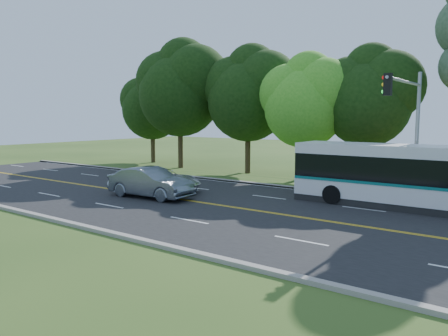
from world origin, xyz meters
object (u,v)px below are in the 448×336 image
Objects in this scene: traffic_signal at (409,116)px; sedan at (151,182)px; transit_bus at (416,178)px; suv at (159,180)px.

sedan is (-12.43, -5.96, -3.79)m from traffic_signal.
sedan is at bearing -156.74° from transit_bus.
transit_bus is at bearing -70.51° from sedan.
transit_bus is 2.33× the size of sedan.
traffic_signal is at bearing -83.43° from suv.
transit_bus is at bearing -85.65° from suv.
transit_bus reaches higher than sedan.
transit_bus is 2.28× the size of suv.
suv is at bearing -162.27° from traffic_signal.
sedan is 0.98× the size of suv.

